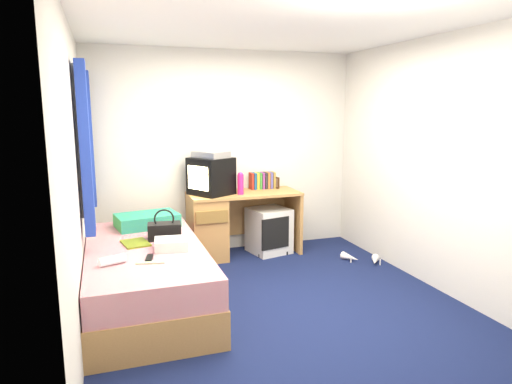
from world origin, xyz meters
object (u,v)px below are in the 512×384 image
object	(u,v)px
vcr	(211,154)
towel	(171,244)
handbag	(164,230)
colour_swatch_fan	(150,262)
water_bottle	(112,260)
magazine	(136,243)
white_heels	(363,259)
pillow	(147,220)
desk	(221,222)
remote_control	(149,258)
crt_tv	(211,176)
aerosol_can	(228,184)
picture_frame	(276,182)
pink_water_bottle	(241,185)
bed	(146,276)
storage_cube	(269,230)

from	to	relation	value
vcr	towel	xyz separation A→B (m)	(-0.65, -1.27, -0.62)
handbag	colour_swatch_fan	distance (m)	0.67
vcr	water_bottle	xyz separation A→B (m)	(-1.14, -1.52, -0.63)
magazine	white_heels	world-z (taller)	magazine
pillow	desk	distance (m)	1.00
water_bottle	remote_control	size ratio (longest dim) A/B	1.25
water_bottle	crt_tv	bearing A→B (deg)	53.27
aerosol_can	towel	bearing A→B (deg)	-123.17
aerosol_can	handbag	distance (m)	1.35
crt_tv	picture_frame	xyz separation A→B (m)	(0.86, 0.14, -0.14)
handbag	water_bottle	bearing A→B (deg)	-123.02
crt_tv	colour_swatch_fan	distance (m)	1.84
pink_water_bottle	aerosol_can	distance (m)	0.20
pillow	crt_tv	bearing A→B (deg)	29.42
crt_tv	pink_water_bottle	xyz separation A→B (m)	(0.32, -0.12, -0.10)
bed	picture_frame	xyz separation A→B (m)	(1.71, 1.26, 0.55)
crt_tv	aerosol_can	size ratio (longest dim) A/B	2.89
magazine	handbag	bearing A→B (deg)	15.80
desk	vcr	world-z (taller)	vcr
water_bottle	remote_control	world-z (taller)	water_bottle
water_bottle	colour_swatch_fan	distance (m)	0.29
aerosol_can	towel	xyz separation A→B (m)	(-0.87, -1.33, -0.26)
crt_tv	handbag	distance (m)	1.20
aerosol_can	water_bottle	world-z (taller)	aerosol_can
storage_cube	white_heels	size ratio (longest dim) A/B	1.30
desk	towel	xyz separation A→B (m)	(-0.76, -1.27, 0.18)
magazine	water_bottle	world-z (taller)	water_bottle
handbag	colour_swatch_fan	xyz separation A→B (m)	(-0.19, -0.63, -0.08)
crt_tv	colour_swatch_fan	xyz separation A→B (m)	(-0.85, -1.58, -0.42)
magazine	pink_water_bottle	bearing A→B (deg)	35.89
vcr	white_heels	size ratio (longest dim) A/B	0.91
bed	colour_swatch_fan	world-z (taller)	colour_swatch_fan
water_bottle	pink_water_bottle	bearing A→B (deg)	43.99
magazine	remote_control	world-z (taller)	remote_control
picture_frame	magazine	xyz separation A→B (m)	(-1.78, -1.16, -0.27)
pink_water_bottle	towel	distance (m)	1.53
desk	towel	size ratio (longest dim) A/B	4.72
vcr	magazine	distance (m)	1.53
vcr	pink_water_bottle	size ratio (longest dim) A/B	1.66
colour_swatch_fan	remote_control	bearing A→B (deg)	89.49
vcr	pink_water_bottle	distance (m)	0.48
desk	remote_control	size ratio (longest dim) A/B	8.12
storage_cube	handbag	xyz separation A→B (m)	(-1.35, -0.90, 0.35)
vcr	aerosol_can	bearing A→B (deg)	73.09
pillow	desk	size ratio (longest dim) A/B	0.46
pink_water_bottle	colour_swatch_fan	size ratio (longest dim) A/B	1.03
bed	handbag	distance (m)	0.44
storage_cube	handbag	bearing A→B (deg)	-159.06
bed	pillow	bearing A→B (deg)	82.73
remote_control	storage_cube	bearing A→B (deg)	54.54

